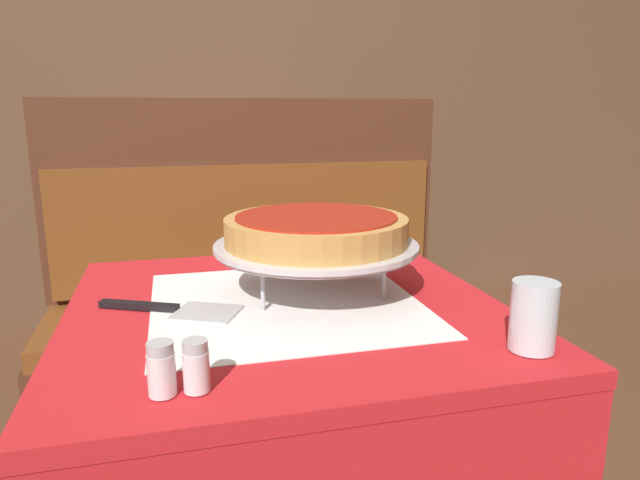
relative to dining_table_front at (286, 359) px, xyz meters
name	(u,v)px	position (x,y,z in m)	size (l,w,h in m)	color
dining_table_front	(286,359)	(0.00, 0.00, 0.00)	(0.81, 0.81, 0.76)	red
dining_table_rear	(232,213)	(0.06, 1.55, 0.02)	(0.68, 0.68, 0.76)	red
booth_bench	(258,343)	(0.05, 0.77, -0.29)	(1.35, 0.46, 1.16)	#4C2819
back_wall_panel	(207,94)	(0.00, 2.07, 0.56)	(6.00, 0.04, 2.40)	brown
pizza_pan_stand	(316,248)	(0.07, 0.03, 0.21)	(0.40, 0.40, 0.11)	#ADADB2
deep_dish_pizza	(316,229)	(0.07, 0.03, 0.25)	(0.36, 0.36, 0.06)	#C68E47
pizza_server	(175,309)	(-0.21, 0.00, 0.12)	(0.27, 0.17, 0.01)	#BCBCC1
water_glass_near	(533,316)	(0.33, -0.31, 0.17)	(0.07, 0.07, 0.11)	silver
salt_shaker	(161,369)	(-0.23, -0.32, 0.15)	(0.04, 0.04, 0.07)	silver
pepper_shaker	(196,366)	(-0.18, -0.32, 0.15)	(0.04, 0.04, 0.07)	silver
napkin_holder	(249,240)	(-0.02, 0.36, 0.16)	(0.10, 0.05, 0.09)	#B2B2B7
condiment_caddy	(214,184)	(-0.02, 1.49, 0.16)	(0.12, 0.12, 0.14)	black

